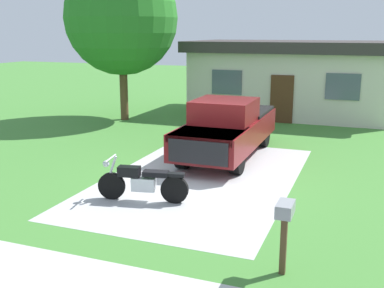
# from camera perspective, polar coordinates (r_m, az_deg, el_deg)

# --- Properties ---
(ground_plane) EXTENTS (80.00, 80.00, 0.00)m
(ground_plane) POSITION_cam_1_polar(r_m,az_deg,el_deg) (12.90, 1.15, -4.21)
(ground_plane) COLOR #438034
(driveway_pad) EXTENTS (4.95, 8.27, 0.01)m
(driveway_pad) POSITION_cam_1_polar(r_m,az_deg,el_deg) (12.90, 1.15, -4.20)
(driveway_pad) COLOR #B4B4B4
(driveway_pad) RESTS_ON ground
(sidewalk_strip) EXTENTS (36.00, 1.80, 0.01)m
(sidewalk_strip) POSITION_cam_1_polar(r_m,az_deg,el_deg) (7.98, -14.20, -16.49)
(sidewalk_strip) COLOR beige
(sidewalk_strip) RESTS_ON ground
(motorcycle) EXTENTS (2.19, 0.78, 1.09)m
(motorcycle) POSITION_cam_1_polar(r_m,az_deg,el_deg) (11.15, -6.14, -4.64)
(motorcycle) COLOR black
(motorcycle) RESTS_ON ground
(pickup_truck) EXTENTS (2.01, 5.63, 1.90)m
(pickup_truck) POSITION_cam_1_polar(r_m,az_deg,el_deg) (15.06, 4.44, 2.09)
(pickup_truck) COLOR black
(pickup_truck) RESTS_ON ground
(mailbox) EXTENTS (0.26, 0.48, 1.26)m
(mailbox) POSITION_cam_1_polar(r_m,az_deg,el_deg) (7.83, 11.27, -8.97)
(mailbox) COLOR #4C3823
(mailbox) RESTS_ON ground
(shade_tree) EXTENTS (4.99, 4.99, 7.02)m
(shade_tree) POSITION_cam_1_polar(r_m,az_deg,el_deg) (21.37, -8.63, 14.98)
(shade_tree) COLOR brown
(shade_tree) RESTS_ON ground
(neighbor_house) EXTENTS (9.60, 5.60, 3.50)m
(neighbor_house) POSITION_cam_1_polar(r_m,az_deg,el_deg) (23.29, 12.10, 8.00)
(neighbor_house) COLOR beige
(neighbor_house) RESTS_ON ground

